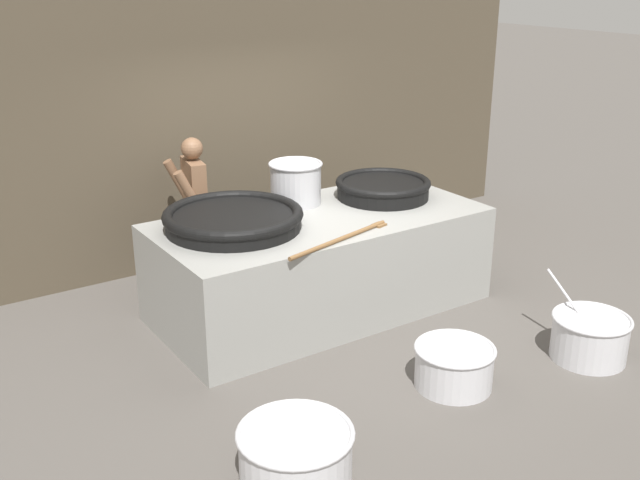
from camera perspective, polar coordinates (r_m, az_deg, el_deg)
ground_plane at (r=7.70m, az=0.00°, el=-5.16°), size 60.00×60.00×0.00m
back_wall at (r=8.75m, az=-7.38°, el=11.75°), size 8.48×0.24×4.06m
hearth_platform at (r=7.50m, az=0.00°, el=-1.76°), size 3.26×1.56×0.99m
giant_wok_near at (r=7.00m, az=-6.63°, el=1.64°), size 1.31×1.31×0.19m
giant_wok_far at (r=7.92m, az=4.82°, el=4.01°), size 1.00×1.00×0.20m
stock_pot at (r=7.66m, az=-1.86°, el=4.43°), size 0.55×0.55×0.44m
stirring_paddle at (r=6.70m, az=1.83°, el=0.17°), size 1.25×0.37×0.04m
cook at (r=8.04m, az=-9.53°, el=2.48°), size 0.43×0.64×1.63m
prep_bowl_vegetables at (r=7.08m, az=19.86°, el=-6.84°), size 0.69×0.90×0.67m
prep_bowl_meat at (r=6.37m, az=10.18°, el=-9.31°), size 0.68×0.68×0.36m
prep_bowl_extra at (r=5.24m, az=-1.88°, el=-15.93°), size 0.81×0.81×0.40m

